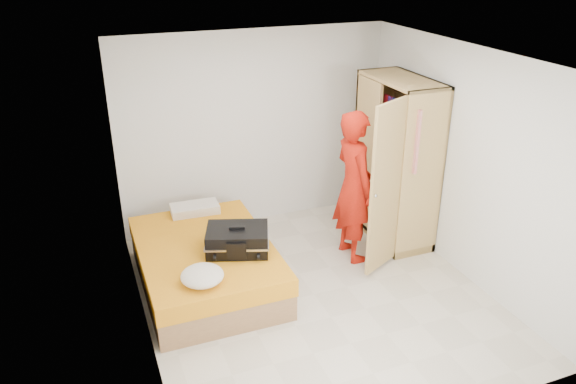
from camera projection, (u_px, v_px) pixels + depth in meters
name	position (u px, v px, depth m)	size (l,w,h in m)	color
room	(316.00, 187.00, 5.68)	(4.00, 4.02, 2.60)	beige
bed	(206.00, 265.00, 6.30)	(1.42, 2.02, 0.50)	#A07549
wardrobe	(395.00, 167.00, 7.00)	(1.11, 1.45, 2.10)	tan
person	(354.00, 186.00, 6.62)	(0.68, 0.44, 1.85)	red
suitcase	(237.00, 240.00, 6.05)	(0.80, 0.68, 0.29)	black
round_cushion	(202.00, 276.00, 5.50)	(0.43, 0.43, 0.16)	white
pillow	(195.00, 209.00, 6.93)	(0.58, 0.30, 0.11)	white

